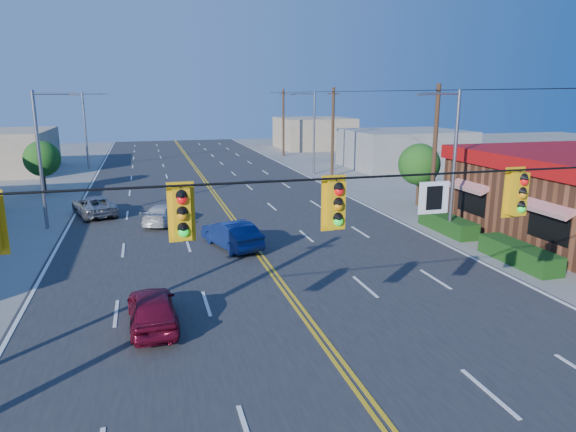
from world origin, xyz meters
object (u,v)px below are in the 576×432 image
object	(u,v)px
car_white	(164,215)
car_silver	(94,206)
car_blue	(231,235)
car_magenta	(152,310)
signal_span	(380,225)

from	to	relation	value
car_white	car_silver	bearing A→B (deg)	-18.21
car_blue	car_silver	xyz separation A→B (m)	(-7.42, 9.58, -0.07)
car_magenta	car_silver	xyz separation A→B (m)	(-3.30, 18.06, -0.02)
car_magenta	car_silver	world-z (taller)	car_magenta
car_blue	car_white	distance (m)	6.85
signal_span	car_blue	xyz separation A→B (m)	(-0.98, 15.02, -4.17)
car_magenta	car_white	xyz separation A→B (m)	(0.96, 14.56, -0.07)
car_magenta	car_white	world-z (taller)	car_magenta
car_blue	car_silver	world-z (taller)	car_blue
car_white	car_magenta	bearing A→B (deg)	107.37
car_magenta	car_silver	distance (m)	18.36
car_silver	car_blue	bearing A→B (deg)	110.37
car_blue	car_silver	distance (m)	12.12
car_magenta	car_blue	distance (m)	9.43
signal_span	car_magenta	bearing A→B (deg)	127.98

